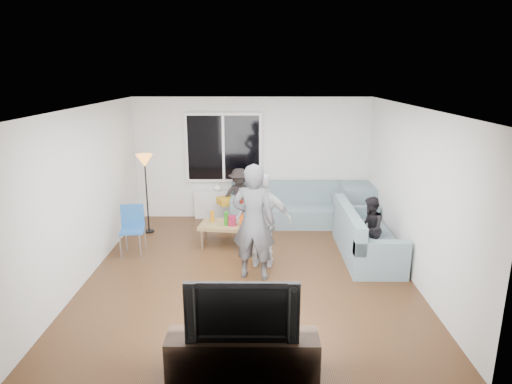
{
  "coord_description": "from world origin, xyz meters",
  "views": [
    {
      "loc": [
        0.15,
        -6.56,
        3.1
      ],
      "look_at": [
        0.1,
        0.6,
        1.15
      ],
      "focal_mm": 31.07,
      "sensor_mm": 36.0,
      "label": 1
    }
  ],
  "objects_px": {
    "sofa_right_section": "(367,233)",
    "side_chair": "(132,231)",
    "sofa_back_section": "(286,205)",
    "tv_console": "(243,354)",
    "spectator_right": "(370,229)",
    "floor_lamp": "(147,194)",
    "spectator_back": "(239,196)",
    "coffee_table": "(230,234)",
    "player_right": "(264,221)",
    "television": "(242,307)",
    "player_left": "(254,222)"
  },
  "relations": [
    {
      "from": "player_left",
      "to": "television",
      "type": "distance_m",
      "value": 2.27
    },
    {
      "from": "sofa_right_section",
      "to": "player_right",
      "type": "distance_m",
      "value": 1.88
    },
    {
      "from": "sofa_right_section",
      "to": "spectator_right",
      "type": "relative_size",
      "value": 1.83
    },
    {
      "from": "tv_console",
      "to": "spectator_right",
      "type": "bearing_deg",
      "value": 55.69
    },
    {
      "from": "side_chair",
      "to": "spectator_back",
      "type": "xyz_separation_m",
      "value": [
        1.79,
        1.65,
        0.16
      ]
    },
    {
      "from": "sofa_back_section",
      "to": "sofa_right_section",
      "type": "distance_m",
      "value": 2.1
    },
    {
      "from": "player_left",
      "to": "tv_console",
      "type": "xyz_separation_m",
      "value": [
        -0.09,
        -2.27,
        -0.68
      ]
    },
    {
      "from": "side_chair",
      "to": "television",
      "type": "distance_m",
      "value": 3.77
    },
    {
      "from": "coffee_table",
      "to": "spectator_back",
      "type": "distance_m",
      "value": 1.25
    },
    {
      "from": "sofa_right_section",
      "to": "side_chair",
      "type": "height_order",
      "value": "side_chair"
    },
    {
      "from": "sofa_right_section",
      "to": "television",
      "type": "bearing_deg",
      "value": 146.82
    },
    {
      "from": "player_left",
      "to": "television",
      "type": "relative_size",
      "value": 1.56
    },
    {
      "from": "sofa_back_section",
      "to": "floor_lamp",
      "type": "distance_m",
      "value": 2.84
    },
    {
      "from": "floor_lamp",
      "to": "spectator_back",
      "type": "relative_size",
      "value": 1.31
    },
    {
      "from": "spectator_right",
      "to": "floor_lamp",
      "type": "bearing_deg",
      "value": -95.36
    },
    {
      "from": "floor_lamp",
      "to": "player_right",
      "type": "xyz_separation_m",
      "value": [
        2.28,
        -1.58,
        -0.0
      ]
    },
    {
      "from": "sofa_right_section",
      "to": "spectator_back",
      "type": "xyz_separation_m",
      "value": [
        -2.28,
        1.68,
        0.17
      ]
    },
    {
      "from": "sofa_back_section",
      "to": "sofa_right_section",
      "type": "relative_size",
      "value": 1.15
    },
    {
      "from": "spectator_back",
      "to": "television",
      "type": "distance_m",
      "value": 4.81
    },
    {
      "from": "side_chair",
      "to": "player_right",
      "type": "bearing_deg",
      "value": -20.37
    },
    {
      "from": "television",
      "to": "sofa_back_section",
      "type": "bearing_deg",
      "value": 81.23
    },
    {
      "from": "player_right",
      "to": "tv_console",
      "type": "height_order",
      "value": "player_right"
    },
    {
      "from": "sofa_back_section",
      "to": "coffee_table",
      "type": "height_order",
      "value": "sofa_back_section"
    },
    {
      "from": "sofa_back_section",
      "to": "player_left",
      "type": "xyz_separation_m",
      "value": [
        -0.65,
        -2.5,
        0.48
      ]
    },
    {
      "from": "side_chair",
      "to": "spectator_back",
      "type": "relative_size",
      "value": 0.72
    },
    {
      "from": "sofa_back_section",
      "to": "player_right",
      "type": "xyz_separation_m",
      "value": [
        -0.49,
        -2.08,
        0.35
      ]
    },
    {
      "from": "sofa_right_section",
      "to": "side_chair",
      "type": "relative_size",
      "value": 2.33
    },
    {
      "from": "side_chair",
      "to": "floor_lamp",
      "type": "xyz_separation_m",
      "value": [
        0.0,
        1.12,
        0.35
      ]
    },
    {
      "from": "sofa_right_section",
      "to": "tv_console",
      "type": "xyz_separation_m",
      "value": [
        -2.04,
        -3.12,
        -0.2
      ]
    },
    {
      "from": "sofa_back_section",
      "to": "player_right",
      "type": "bearing_deg",
      "value": -103.34
    },
    {
      "from": "side_chair",
      "to": "player_left",
      "type": "relative_size",
      "value": 0.48
    },
    {
      "from": "sofa_right_section",
      "to": "coffee_table",
      "type": "bearing_deg",
      "value": 78.11
    },
    {
      "from": "coffee_table",
      "to": "floor_lamp",
      "type": "relative_size",
      "value": 0.71
    },
    {
      "from": "player_right",
      "to": "spectator_back",
      "type": "height_order",
      "value": "player_right"
    },
    {
      "from": "sofa_right_section",
      "to": "spectator_right",
      "type": "height_order",
      "value": "spectator_right"
    },
    {
      "from": "coffee_table",
      "to": "spectator_right",
      "type": "distance_m",
      "value": 2.5
    },
    {
      "from": "floor_lamp",
      "to": "side_chair",
      "type": "bearing_deg",
      "value": -90.0
    },
    {
      "from": "sofa_right_section",
      "to": "coffee_table",
      "type": "relative_size",
      "value": 1.82
    },
    {
      "from": "sofa_back_section",
      "to": "tv_console",
      "type": "xyz_separation_m",
      "value": [
        -0.74,
        -4.77,
        -0.2
      ]
    },
    {
      "from": "coffee_table",
      "to": "television",
      "type": "xyz_separation_m",
      "value": [
        0.36,
        -3.62,
        0.57
      ]
    },
    {
      "from": "sofa_right_section",
      "to": "floor_lamp",
      "type": "distance_m",
      "value": 4.25
    },
    {
      "from": "coffee_table",
      "to": "tv_console",
      "type": "relative_size",
      "value": 0.69
    },
    {
      "from": "coffee_table",
      "to": "player_right",
      "type": "height_order",
      "value": "player_right"
    },
    {
      "from": "sofa_back_section",
      "to": "floor_lamp",
      "type": "bearing_deg",
      "value": -169.77
    },
    {
      "from": "floor_lamp",
      "to": "television",
      "type": "height_order",
      "value": "floor_lamp"
    },
    {
      "from": "tv_console",
      "to": "sofa_right_section",
      "type": "bearing_deg",
      "value": 56.82
    },
    {
      "from": "spectator_back",
      "to": "tv_console",
      "type": "xyz_separation_m",
      "value": [
        0.24,
        -4.8,
        -0.37
      ]
    },
    {
      "from": "sofa_back_section",
      "to": "side_chair",
      "type": "height_order",
      "value": "side_chair"
    },
    {
      "from": "tv_console",
      "to": "television",
      "type": "relative_size",
      "value": 1.38
    },
    {
      "from": "floor_lamp",
      "to": "spectator_back",
      "type": "distance_m",
      "value": 1.88
    }
  ]
}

